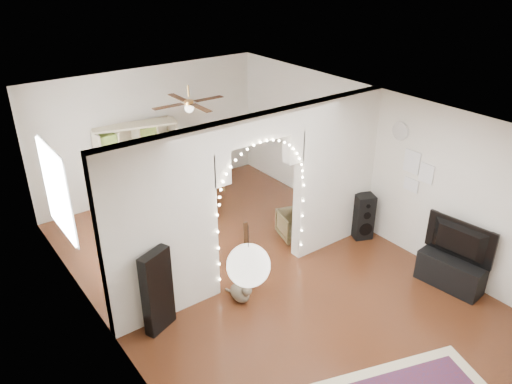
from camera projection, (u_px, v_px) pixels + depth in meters
floor at (258, 272)px, 8.23m from camera, size 7.50×7.50×0.00m
ceiling at (258, 114)px, 7.03m from camera, size 5.00×7.50×0.02m
wall_back at (150, 133)px, 10.33m from camera, size 5.00×0.02×2.70m
wall_front at (484, 338)px, 4.93m from camera, size 5.00×0.02×2.70m
wall_left at (100, 253)px, 6.30m from camera, size 0.02×7.50×2.70m
wall_right at (369, 161)px, 8.96m from camera, size 0.02×7.50×2.70m
divider_wall at (258, 195)px, 7.60m from camera, size 5.00×0.20×2.70m
fairy_lights at (263, 190)px, 7.45m from camera, size 1.64×0.04×1.60m
window at (56, 191)px, 7.54m from camera, size 0.04×1.20×1.40m
wall_clock at (401, 131)px, 8.19m from camera, size 0.03×0.31×0.31m
picture_frames at (416, 172)px, 8.16m from camera, size 0.02×0.50×0.70m
paper_lantern at (248, 266)px, 4.49m from camera, size 0.40×0.40×0.40m
ceiling_fan at (189, 102)px, 8.60m from camera, size 1.10×1.10×0.30m
guitar_case at (157, 291)px, 6.76m from camera, size 0.50×0.33×1.25m
acoustic_guitar at (246, 265)px, 7.63m from camera, size 0.42×0.18×1.01m
tabby_cat at (241, 292)px, 7.49m from camera, size 0.29×0.57×0.38m
floor_speaker at (363, 217)px, 9.03m from camera, size 0.42×0.39×0.85m
media_console at (450, 272)px, 7.79m from camera, size 0.51×1.04×0.50m
tv at (457, 242)px, 7.54m from camera, size 0.27×1.08×0.62m
bookcase at (139, 164)px, 10.15m from camera, size 1.70×0.81×1.68m
dining_table at (195, 161)px, 10.71m from camera, size 1.33×1.01×0.76m
flower_vase at (194, 153)px, 10.63m from camera, size 0.21×0.21×0.19m
dining_chair_left at (179, 213)px, 9.52m from camera, size 0.63×0.64×0.49m
dining_chair_right at (295, 225)px, 9.09m from camera, size 0.70×0.71×0.52m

